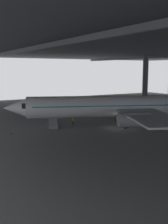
# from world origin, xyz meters

# --- Properties ---
(ground_plane) EXTENTS (110.00, 110.00, 0.00)m
(ground_plane) POSITION_xyz_m (0.00, 0.00, 0.00)
(ground_plane) COLOR slate
(airplane_main) EXTENTS (33.04, 33.09, 10.93)m
(airplane_main) POSITION_xyz_m (-1.42, -0.66, 3.35)
(airplane_main) COLOR white
(airplane_main) RESTS_ON ground_plane
(boarding_stairs) EXTENTS (4.31, 2.87, 4.55)m
(boarding_stairs) POSITION_xyz_m (-5.64, -9.33, 0.72)
(boarding_stairs) COLOR slate
(boarding_stairs) RESTS_ON ground_plane
(crew_worker_by_stairs) EXTENTS (0.47, 0.38, 1.56)m
(crew_worker_by_stairs) POSITION_xyz_m (-5.19, -5.81, 0.88)
(crew_worker_by_stairs) COLOR #232838
(crew_worker_by_stairs) RESTS_ON ground_plane
(traffic_cone_orange) EXTENTS (0.36, 0.36, 0.60)m
(traffic_cone_orange) POSITION_xyz_m (-4.12, -16.70, 0.29)
(traffic_cone_orange) COLOR black
(traffic_cone_orange) RESTS_ON ground_plane
(baggage_tug) EXTENTS (1.61, 2.37, 0.90)m
(baggage_tug) POSITION_xyz_m (-3.85, 6.95, 0.53)
(baggage_tug) COLOR yellow
(baggage_tug) RESTS_ON ground_plane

